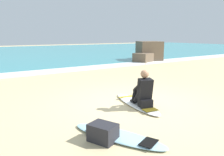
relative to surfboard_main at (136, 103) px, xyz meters
The scene contains 8 objects.
ground_plane 0.12m from the surfboard_main, 85.30° to the left, with size 80.00×80.00×0.00m, color #CCB584.
sea 20.30m from the surfboard_main, 89.97° to the left, with size 80.00×28.00×0.10m, color teal.
breaking_foam 6.60m from the surfboard_main, 89.92° to the left, with size 80.00×0.90×0.11m, color white.
surfboard_main is the anchor object (origin of this frame).
surfer_seated 0.52m from the surfboard_main, 99.36° to the right, with size 0.50×0.76×0.95m.
surfboard_spare_near 2.05m from the surfboard_main, 139.90° to the right, with size 1.24×1.99×0.08m.
rock_outcrop_distant 10.47m from the surfboard_main, 45.14° to the left, with size 2.94×2.54×1.45m.
beach_bag 2.27m from the surfboard_main, 145.50° to the right, with size 0.36×0.48×0.32m, color #232328.
Camera 1 is at (-3.80, -4.54, 1.87)m, focal length 35.32 mm.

